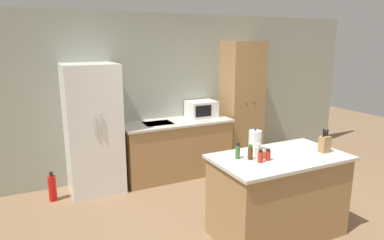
# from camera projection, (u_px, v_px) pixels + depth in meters

# --- Properties ---
(ground_plane) EXTENTS (14.00, 14.00, 0.00)m
(ground_plane) POSITION_uv_depth(u_px,v_px,m) (258.00, 229.00, 4.04)
(ground_plane) COLOR #846647
(wall_back) EXTENTS (7.20, 0.06, 2.60)m
(wall_back) POSITION_uv_depth(u_px,v_px,m) (178.00, 93.00, 5.78)
(wall_back) COLOR #9EA393
(wall_back) RESTS_ON ground_plane
(refrigerator) EXTENTS (0.75, 0.69, 1.86)m
(refrigerator) POSITION_uv_depth(u_px,v_px,m) (93.00, 129.00, 4.91)
(refrigerator) COLOR white
(refrigerator) RESTS_ON ground_plane
(back_counter) EXTENTS (1.78, 0.68, 0.91)m
(back_counter) POSITION_uv_depth(u_px,v_px,m) (177.00, 148.00, 5.59)
(back_counter) COLOR #9E7547
(back_counter) RESTS_ON ground_plane
(pantry_cabinet) EXTENTS (0.65, 0.53, 2.16)m
(pantry_cabinet) POSITION_uv_depth(u_px,v_px,m) (242.00, 104.00, 6.07)
(pantry_cabinet) COLOR #9E7547
(pantry_cabinet) RESTS_ON ground_plane
(kitchen_island) EXTENTS (1.48, 0.84, 0.94)m
(kitchen_island) POSITION_uv_depth(u_px,v_px,m) (278.00, 195.00, 3.85)
(kitchen_island) COLOR #9E7547
(kitchen_island) RESTS_ON ground_plane
(microwave) EXTENTS (0.48, 0.37, 0.27)m
(microwave) POSITION_uv_depth(u_px,v_px,m) (201.00, 109.00, 5.78)
(microwave) COLOR white
(microwave) RESTS_ON back_counter
(knife_block) EXTENTS (0.11, 0.09, 0.27)m
(knife_block) POSITION_uv_depth(u_px,v_px,m) (325.00, 144.00, 3.85)
(knife_block) COLOR #9E7547
(knife_block) RESTS_ON kitchen_island
(spice_bottle_tall_dark) EXTENTS (0.05, 0.05, 0.14)m
(spice_bottle_tall_dark) POSITION_uv_depth(u_px,v_px,m) (260.00, 157.00, 3.53)
(spice_bottle_tall_dark) COLOR #B2281E
(spice_bottle_tall_dark) RESTS_ON kitchen_island
(spice_bottle_short_red) EXTENTS (0.05, 0.05, 0.16)m
(spice_bottle_short_red) POSITION_uv_depth(u_px,v_px,m) (250.00, 153.00, 3.62)
(spice_bottle_short_red) COLOR #563319
(spice_bottle_short_red) RESTS_ON kitchen_island
(spice_bottle_amber_oil) EXTENTS (0.06, 0.06, 0.12)m
(spice_bottle_amber_oil) POSITION_uv_depth(u_px,v_px,m) (268.00, 155.00, 3.60)
(spice_bottle_amber_oil) COLOR #B2281E
(spice_bottle_amber_oil) RESTS_ON kitchen_island
(spice_bottle_green_herb) EXTENTS (0.05, 0.05, 0.09)m
(spice_bottle_green_herb) POSITION_uv_depth(u_px,v_px,m) (263.00, 154.00, 3.69)
(spice_bottle_green_herb) COLOR orange
(spice_bottle_green_herb) RESTS_ON kitchen_island
(spice_bottle_pale_salt) EXTENTS (0.05, 0.05, 0.18)m
(spice_bottle_pale_salt) POSITION_uv_depth(u_px,v_px,m) (238.00, 151.00, 3.64)
(spice_bottle_pale_salt) COLOR #337033
(spice_bottle_pale_salt) RESTS_ON kitchen_island
(spice_bottle_orange_cap) EXTENTS (0.06, 0.06, 0.18)m
(spice_bottle_orange_cap) POSITION_uv_depth(u_px,v_px,m) (258.00, 153.00, 3.60)
(spice_bottle_orange_cap) COLOR beige
(spice_bottle_orange_cap) RESTS_ON kitchen_island
(kettle) EXTENTS (0.14, 0.14, 0.26)m
(kettle) POSITION_uv_depth(u_px,v_px,m) (255.00, 141.00, 3.89)
(kettle) COLOR white
(kettle) RESTS_ON kitchen_island
(fire_extinguisher) EXTENTS (0.11, 0.11, 0.42)m
(fire_extinguisher) POSITION_uv_depth(u_px,v_px,m) (52.00, 188.00, 4.72)
(fire_extinguisher) COLOR red
(fire_extinguisher) RESTS_ON ground_plane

